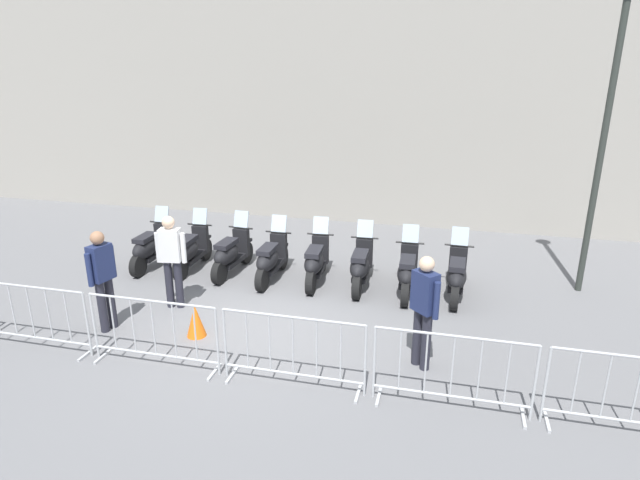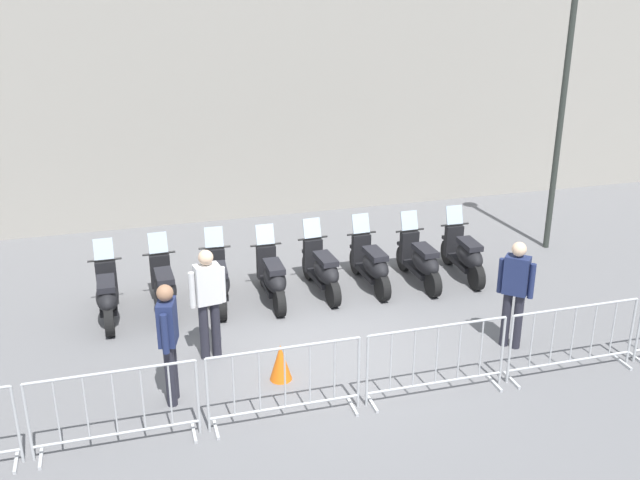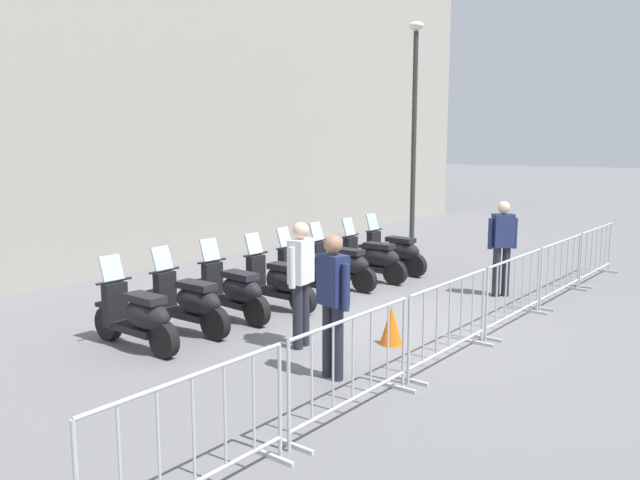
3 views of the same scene
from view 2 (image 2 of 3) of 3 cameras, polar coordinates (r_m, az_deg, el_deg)
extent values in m
plane|color=slate|center=(11.46, 0.61, -8.40)|extent=(120.00, 120.00, 0.00)
cylinder|color=black|center=(13.31, -16.10, -3.74)|extent=(0.21, 0.50, 0.48)
cylinder|color=black|center=(12.19, -16.03, -6.11)|extent=(0.21, 0.50, 0.48)
cube|color=black|center=(12.73, -16.08, -4.71)|extent=(0.41, 0.90, 0.10)
ellipsoid|color=black|center=(12.38, -16.18, -4.25)|extent=(0.49, 0.89, 0.40)
cube|color=black|center=(12.32, -16.28, -3.27)|extent=(0.37, 0.64, 0.10)
cube|color=black|center=(13.02, -16.23, -2.83)|extent=(0.36, 0.19, 0.60)
cylinder|color=black|center=(12.89, -16.37, -1.49)|extent=(0.56, 0.12, 0.04)
cube|color=silver|center=(12.87, -16.46, -0.67)|extent=(0.34, 0.19, 0.35)
cube|color=black|center=(13.20, -16.22, -2.67)|extent=(0.25, 0.35, 0.06)
cylinder|color=black|center=(13.36, -12.26, -3.27)|extent=(0.20, 0.49, 0.48)
cylinder|color=black|center=(12.24, -11.62, -5.57)|extent=(0.20, 0.49, 0.48)
cube|color=black|center=(12.78, -11.97, -4.21)|extent=(0.38, 0.90, 0.10)
ellipsoid|color=black|center=(12.43, -11.90, -3.74)|extent=(0.46, 0.88, 0.40)
cube|color=black|center=(12.37, -12.00, -2.75)|extent=(0.35, 0.63, 0.10)
cube|color=black|center=(13.07, -12.28, -2.36)|extent=(0.35, 0.18, 0.60)
cylinder|color=black|center=(12.94, -12.39, -1.02)|extent=(0.56, 0.10, 0.04)
cube|color=silver|center=(12.92, -12.47, -0.20)|extent=(0.33, 0.18, 0.35)
cube|color=black|center=(13.25, -12.35, -2.21)|extent=(0.24, 0.34, 0.06)
cylinder|color=black|center=(13.44, -8.10, -2.83)|extent=(0.24, 0.50, 0.48)
cylinder|color=black|center=(12.32, -7.64, -5.12)|extent=(0.24, 0.50, 0.48)
cube|color=black|center=(12.86, -7.89, -3.76)|extent=(0.46, 0.91, 0.10)
ellipsoid|color=black|center=(12.51, -7.84, -3.29)|extent=(0.54, 0.90, 0.40)
cube|color=black|center=(12.45, -7.90, -2.31)|extent=(0.40, 0.65, 0.10)
cube|color=black|center=(13.15, -8.11, -1.91)|extent=(0.36, 0.21, 0.60)
cylinder|color=black|center=(13.03, -8.18, -0.58)|extent=(0.55, 0.16, 0.04)
cube|color=silver|center=(13.01, -8.24, 0.24)|extent=(0.34, 0.21, 0.35)
cube|color=black|center=(13.34, -8.16, -1.77)|extent=(0.27, 0.36, 0.06)
cylinder|color=black|center=(13.47, -4.32, -2.62)|extent=(0.22, 0.50, 0.48)
cylinder|color=black|center=(12.36, -3.16, -4.85)|extent=(0.22, 0.50, 0.48)
cube|color=black|center=(12.90, -3.77, -3.53)|extent=(0.42, 0.90, 0.10)
ellipsoid|color=black|center=(12.55, -3.53, -3.04)|extent=(0.49, 0.89, 0.40)
cube|color=black|center=(12.49, -3.58, -2.06)|extent=(0.37, 0.64, 0.10)
cube|color=black|center=(13.18, -4.19, -1.70)|extent=(0.36, 0.19, 0.60)
cylinder|color=black|center=(13.05, -4.23, -0.36)|extent=(0.56, 0.13, 0.04)
cube|color=silver|center=(13.04, -4.29, 0.45)|extent=(0.34, 0.19, 0.35)
cube|color=black|center=(13.36, -4.35, -1.56)|extent=(0.25, 0.35, 0.06)
cylinder|color=black|center=(13.73, -0.81, -2.09)|extent=(0.18, 0.49, 0.48)
cylinder|color=black|center=(12.66, 1.01, -4.17)|extent=(0.18, 0.49, 0.48)
cube|color=black|center=(13.17, 0.06, -2.93)|extent=(0.36, 0.89, 0.10)
ellipsoid|color=black|center=(12.84, 0.48, -2.43)|extent=(0.44, 0.87, 0.40)
cube|color=black|center=(12.78, 0.44, -1.47)|extent=(0.33, 0.62, 0.10)
cube|color=black|center=(13.44, -0.56, -1.17)|extent=(0.35, 0.17, 0.60)
cylinder|color=black|center=(13.32, -0.56, 0.15)|extent=(0.56, 0.09, 0.04)
cube|color=silver|center=(13.30, -0.64, 0.94)|extent=(0.33, 0.17, 0.35)
cube|color=black|center=(13.62, -0.81, -1.04)|extent=(0.23, 0.34, 0.06)
cylinder|color=black|center=(13.97, 2.91, -1.68)|extent=(0.20, 0.49, 0.48)
cylinder|color=black|center=(12.92, 4.87, -3.70)|extent=(0.20, 0.49, 0.48)
cube|color=black|center=(13.43, 3.85, -2.50)|extent=(0.38, 0.89, 0.10)
ellipsoid|color=black|center=(13.10, 4.33, -2.00)|extent=(0.46, 0.88, 0.40)
cube|color=black|center=(13.04, 4.30, -1.06)|extent=(0.35, 0.63, 0.10)
cube|color=black|center=(13.69, 3.21, -0.77)|extent=(0.35, 0.18, 0.60)
cylinder|color=black|center=(13.58, 3.24, 0.52)|extent=(0.56, 0.10, 0.04)
cube|color=silver|center=(13.56, 3.18, 1.30)|extent=(0.33, 0.18, 0.35)
cube|color=black|center=(13.87, 2.93, -0.66)|extent=(0.24, 0.34, 0.06)
cylinder|color=black|center=(14.20, 6.57, -1.42)|extent=(0.20, 0.49, 0.48)
cylinder|color=black|center=(13.17, 8.74, -3.38)|extent=(0.20, 0.49, 0.48)
cube|color=black|center=(13.67, 7.62, -2.21)|extent=(0.39, 0.90, 0.10)
ellipsoid|color=black|center=(13.34, 8.17, -1.71)|extent=(0.46, 0.88, 0.40)
cube|color=black|center=(13.28, 8.16, -0.79)|extent=(0.35, 0.63, 0.10)
cube|color=black|center=(13.93, 6.93, -0.52)|extent=(0.35, 0.18, 0.60)
cylinder|color=black|center=(13.81, 6.99, 0.75)|extent=(0.56, 0.11, 0.04)
cube|color=silver|center=(13.79, 6.94, 1.52)|extent=(0.34, 0.18, 0.35)
cube|color=black|center=(14.10, 6.61, -0.41)|extent=(0.24, 0.34, 0.06)
cylinder|color=black|center=(14.62, 9.95, -0.93)|extent=(0.23, 0.50, 0.48)
cylinder|color=black|center=(13.59, 12.04, -2.82)|extent=(0.23, 0.50, 0.48)
cube|color=black|center=(14.09, 10.97, -1.69)|extent=(0.44, 0.90, 0.10)
ellipsoid|color=black|center=(13.77, 11.52, -1.20)|extent=(0.51, 0.89, 0.40)
cube|color=black|center=(13.71, 11.53, -0.31)|extent=(0.39, 0.64, 0.10)
cube|color=black|center=(14.35, 10.33, -0.05)|extent=(0.36, 0.20, 0.60)
cylinder|color=black|center=(14.24, 10.41, 1.19)|extent=(0.56, 0.14, 0.04)
cube|color=silver|center=(14.22, 10.38, 1.94)|extent=(0.34, 0.20, 0.35)
cube|color=black|center=(14.52, 10.02, 0.06)|extent=(0.26, 0.35, 0.06)
cube|color=#B2B5B7|center=(9.84, -22.50, -15.59)|extent=(0.11, 0.44, 0.04)
cylinder|color=#B2B5B7|center=(9.55, -22.44, -13.11)|extent=(0.04, 0.04, 1.05)
cube|color=#B2B5B7|center=(9.80, -20.83, -15.49)|extent=(0.11, 0.44, 0.04)
cube|color=#B2B5B7|center=(9.74, -9.75, -14.49)|extent=(0.11, 0.44, 0.04)
cylinder|color=#B2B5B7|center=(9.54, -21.71, -13.06)|extent=(0.04, 0.04, 1.05)
cylinder|color=#B2B5B7|center=(9.47, -9.46, -11.94)|extent=(0.04, 0.04, 1.05)
cylinder|color=#B2B5B7|center=(9.18, -15.92, -9.84)|extent=(1.97, 0.35, 0.04)
cylinder|color=#B2B5B7|center=(9.64, -15.39, -14.29)|extent=(1.97, 0.35, 0.04)
cylinder|color=#B2B5B7|center=(9.45, -19.75, -12.46)|extent=(0.02, 0.02, 0.87)
cylinder|color=#B2B5B7|center=(9.42, -17.70, -12.30)|extent=(0.02, 0.02, 0.87)
cylinder|color=#B2B5B7|center=(9.40, -15.65, -12.12)|extent=(0.02, 0.02, 0.87)
cylinder|color=#B2B5B7|center=(9.40, -13.59, -11.92)|extent=(0.02, 0.02, 0.87)
cylinder|color=#B2B5B7|center=(9.40, -11.54, -11.71)|extent=(0.02, 0.02, 0.87)
cube|color=#B2B5B7|center=(9.77, -8.08, -14.29)|extent=(0.11, 0.44, 0.04)
cube|color=#B2B5B7|center=(10.10, 2.51, -12.77)|extent=(0.11, 0.44, 0.04)
cylinder|color=#B2B5B7|center=(9.48, -8.72, -11.86)|extent=(0.04, 0.04, 1.05)
cylinder|color=#B2B5B7|center=(9.85, 3.00, -10.25)|extent=(0.04, 0.04, 1.05)
cylinder|color=#B2B5B7|center=(9.34, -2.79, -8.37)|extent=(1.97, 0.35, 0.04)
cylinder|color=#B2B5B7|center=(9.80, -2.69, -12.80)|extent=(1.97, 0.35, 0.04)
cylinder|color=#B2B5B7|center=(9.46, -6.73, -11.16)|extent=(0.02, 0.02, 0.87)
cylinder|color=#B2B5B7|center=(9.51, -4.72, -10.90)|extent=(0.02, 0.02, 0.87)
cylinder|color=#B2B5B7|center=(9.56, -2.74, -10.64)|extent=(0.02, 0.02, 0.87)
cylinder|color=#B2B5B7|center=(9.63, -0.79, -10.37)|extent=(0.02, 0.02, 0.87)
cylinder|color=#B2B5B7|center=(9.71, 1.13, -10.09)|extent=(0.02, 0.02, 0.87)
cube|color=#B2B5B7|center=(10.17, 4.04, -12.51)|extent=(0.11, 0.44, 0.04)
cube|color=#B2B5B7|center=(10.85, 13.35, -10.75)|extent=(0.11, 0.44, 0.04)
cylinder|color=#B2B5B7|center=(9.88, 3.67, -10.14)|extent=(0.04, 0.04, 1.05)
cylinder|color=#B2B5B7|center=(10.64, 13.95, -8.35)|extent=(0.04, 0.04, 1.05)
cylinder|color=#B2B5B7|center=(9.96, 9.19, -6.64)|extent=(1.97, 0.35, 0.04)
cylinder|color=#B2B5B7|center=(10.39, 8.91, -10.89)|extent=(1.97, 0.35, 0.04)
cylinder|color=#B2B5B7|center=(9.94, 5.52, -9.40)|extent=(0.02, 0.02, 0.87)
cylinder|color=#B2B5B7|center=(10.05, 7.30, -9.11)|extent=(0.02, 0.02, 0.87)
cylinder|color=#B2B5B7|center=(10.17, 9.05, -8.81)|extent=(0.02, 0.02, 0.87)
cylinder|color=#B2B5B7|center=(10.30, 10.74, -8.51)|extent=(0.02, 0.02, 0.87)
cylinder|color=#B2B5B7|center=(10.44, 12.39, -8.22)|extent=(0.02, 0.02, 0.87)
cube|color=#B2B5B7|center=(10.98, 14.64, -10.47)|extent=(0.11, 0.44, 0.04)
cube|color=#B2B5B7|center=(11.94, 22.37, -8.75)|extent=(0.11, 0.44, 0.04)
cylinder|color=#B2B5B7|center=(10.69, 14.52, -8.24)|extent=(0.04, 0.04, 1.05)
cylinder|color=#B2B5B7|center=(11.76, 23.02, -6.53)|extent=(0.04, 0.04, 1.05)
cylinder|color=#B2B5B7|center=(10.96, 19.30, -4.94)|extent=(1.97, 0.35, 0.04)
cylinder|color=#B2B5B7|center=(11.36, 18.77, -8.90)|extent=(1.97, 0.35, 0.04)
cylinder|color=#B2B5B7|center=(10.81, 16.10, -7.53)|extent=(0.02, 0.02, 0.87)
cylinder|color=#B2B5B7|center=(10.98, 17.59, -7.24)|extent=(0.02, 0.02, 0.87)
cylinder|color=#B2B5B7|center=(11.15, 19.03, -6.96)|extent=(0.02, 0.02, 0.87)
cylinder|color=#B2B5B7|center=(11.34, 20.43, -6.68)|extent=(0.02, 0.02, 0.87)
cylinder|color=#B2B5B7|center=(11.52, 21.78, -6.41)|extent=(0.02, 0.02, 0.87)
cube|color=#B2B5B7|center=(12.10, 23.43, -8.50)|extent=(0.11, 0.44, 0.04)
cylinder|color=#B2B5B7|center=(11.83, 23.48, -6.43)|extent=(0.04, 0.04, 1.05)
cylinder|color=#2D332D|center=(15.28, 18.17, 8.83)|extent=(0.12, 0.12, 5.34)
cylinder|color=#23232D|center=(11.13, -8.97, -7.00)|extent=(0.14, 0.14, 0.90)
cylinder|color=#23232D|center=(11.17, -8.09, -6.83)|extent=(0.14, 0.14, 0.90)
cube|color=silver|center=(10.82, -8.74, -3.40)|extent=(0.36, 0.22, 0.60)
sphere|color=beige|center=(10.66, -8.87, -1.35)|extent=(0.22, 0.22, 0.22)
cylinder|color=silver|center=(10.79, -9.90, -3.85)|extent=(0.09, 0.09, 0.55)
cylinder|color=silver|center=(10.90, -7.57, -3.44)|extent=(0.09, 0.09, 0.55)
cylinder|color=#23232D|center=(11.70, 14.22, -5.95)|extent=(0.14, 0.14, 0.90)
cylinder|color=#23232D|center=(11.67, 15.08, -6.11)|extent=(0.14, 0.14, 0.90)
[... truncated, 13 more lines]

